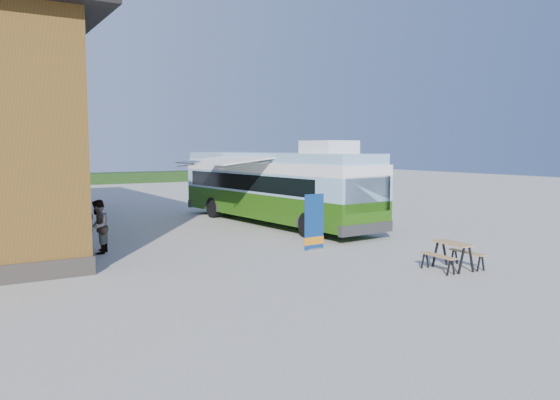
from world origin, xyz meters
TOP-DOWN VIEW (x-y plane):
  - ground at (0.00, 0.00)m, footprint 100.00×100.00m
  - hedge at (8.00, 38.00)m, footprint 40.00×3.00m
  - bus at (2.56, 5.90)m, footprint 3.46×12.04m
  - awning at (0.52, 6.14)m, footprint 3.09×4.59m
  - banner at (0.60, -0.05)m, footprint 0.81×0.22m
  - picnic_table at (2.19, -4.53)m, footprint 1.42×1.29m
  - person_a at (-5.70, 4.65)m, footprint 0.69×0.64m
  - person_b at (-5.70, 2.92)m, footprint 0.95×1.04m
  - slurry_tanker at (-5.70, 10.70)m, footprint 2.52×5.41m

SIDE VIEW (x-z plane):
  - ground at x=0.00m, z-range 0.00..0.00m
  - hedge at x=8.00m, z-range 0.00..1.00m
  - picnic_table at x=2.19m, z-range 0.19..0.95m
  - banner at x=0.60m, z-range -0.17..1.69m
  - person_a at x=-5.70m, z-range 0.00..1.58m
  - person_b at x=-5.70m, z-range 0.00..1.73m
  - slurry_tanker at x=-5.70m, z-range 0.16..2.20m
  - bus at x=2.56m, z-range -0.08..3.57m
  - awning at x=0.52m, z-range 2.38..2.92m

